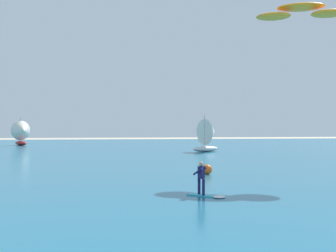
# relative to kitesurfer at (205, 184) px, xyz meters

# --- Properties ---
(ocean) EXTENTS (160.00, 90.00, 0.10)m
(ocean) POSITION_rel_kitesurfer_xyz_m (-2.14, 31.93, -0.65)
(ocean) COLOR #236B89
(ocean) RESTS_ON ground
(kitesurfer) EXTENTS (1.88, 1.66, 1.67)m
(kitesurfer) POSITION_rel_kitesurfer_xyz_m (0.00, 0.00, 0.00)
(kitesurfer) COLOR #26B2CC
(kitesurfer) RESTS_ON ocean
(kite) EXTENTS (6.39, 3.86, 0.92)m
(kite) POSITION_rel_kitesurfer_xyz_m (8.45, 7.93, 10.71)
(kite) COLOR orange
(sailboat_near_shore) EXTENTS (3.73, 4.10, 4.55)m
(sailboat_near_shore) POSITION_rel_kitesurfer_xyz_m (-19.76, 50.85, 1.48)
(sailboat_near_shore) COLOR maroon
(sailboat_near_shore) RESTS_ON ocean
(sailboat_mid_left) EXTENTS (4.13, 3.68, 4.61)m
(sailboat_mid_left) POSITION_rel_kitesurfer_xyz_m (7.28, 32.16, 1.51)
(sailboat_mid_left) COLOR silver
(sailboat_mid_left) RESTS_ON ocean
(marker_buoy) EXTENTS (0.69, 0.69, 0.69)m
(marker_buoy) POSITION_rel_kitesurfer_xyz_m (1.97, 8.62, -0.26)
(marker_buoy) COLOR #E55919
(marker_buoy) RESTS_ON ocean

